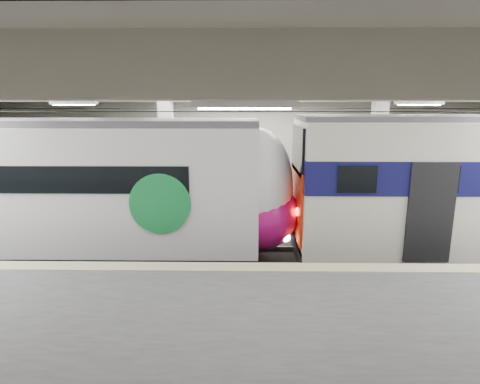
{
  "coord_description": "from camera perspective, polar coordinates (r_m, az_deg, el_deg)",
  "views": [
    {
      "loc": [
        0.03,
        -12.24,
        4.98
      ],
      "look_at": [
        -0.17,
        1.0,
        2.0
      ],
      "focal_mm": 30.0,
      "sensor_mm": 36.0,
      "label": 1
    }
  ],
  "objects": [
    {
      "name": "far_train",
      "position": [
        19.68,
        -23.26,
        3.46
      ],
      "size": [
        13.17,
        3.24,
        4.21
      ],
      "rotation": [
        0.0,
        0.0,
        -0.04
      ],
      "color": "white",
      "rests_on": "ground"
    },
    {
      "name": "station_hall",
      "position": [
        10.65,
        0.74,
        3.29
      ],
      "size": [
        36.0,
        24.0,
        5.75
      ],
      "color": "black",
      "rests_on": "ground"
    },
    {
      "name": "modern_emu",
      "position": [
        13.4,
        -19.64,
        -0.05
      ],
      "size": [
        13.86,
        2.86,
        4.47
      ],
      "color": "white",
      "rests_on": "ground"
    }
  ]
}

